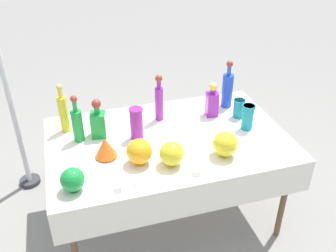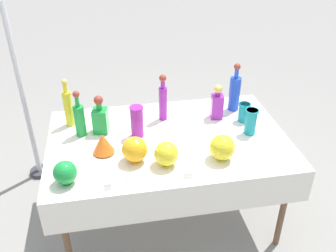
# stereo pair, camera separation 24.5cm
# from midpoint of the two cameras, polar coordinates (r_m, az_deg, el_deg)

# --- Properties ---
(ground_plane) EXTENTS (40.00, 40.00, 0.00)m
(ground_plane) POSITION_cam_midpoint_polar(r_m,az_deg,el_deg) (3.16, -2.28, -13.44)
(ground_plane) COLOR gray
(display_table) EXTENTS (1.70, 1.08, 0.76)m
(display_table) POSITION_cam_midpoint_polar(r_m,az_deg,el_deg) (2.69, -2.44, -3.19)
(display_table) COLOR white
(display_table) RESTS_ON ground
(tall_bottle_0) EXTENTS (0.09, 0.09, 0.40)m
(tall_bottle_0) POSITION_cam_midpoint_polar(r_m,az_deg,el_deg) (3.03, 6.77, 5.63)
(tall_bottle_0) COLOR blue
(tall_bottle_0) RESTS_ON display_table
(tall_bottle_1) EXTENTS (0.07, 0.07, 0.37)m
(tall_bottle_1) POSITION_cam_midpoint_polar(r_m,az_deg,el_deg) (2.82, -18.09, 1.99)
(tall_bottle_1) COLOR yellow
(tall_bottle_1) RESTS_ON display_table
(tall_bottle_2) EXTENTS (0.06, 0.06, 0.37)m
(tall_bottle_2) POSITION_cam_midpoint_polar(r_m,az_deg,el_deg) (2.82, -3.87, 3.92)
(tall_bottle_2) COLOR purple
(tall_bottle_2) RESTS_ON display_table
(tall_bottle_3) EXTENTS (0.08, 0.08, 0.35)m
(tall_bottle_3) POSITION_cam_midpoint_polar(r_m,az_deg,el_deg) (2.69, -16.22, 0.32)
(tall_bottle_3) COLOR #198C38
(tall_bottle_3) RESTS_ON display_table
(square_decanter_0) EXTENTS (0.10, 0.10, 0.28)m
(square_decanter_0) POSITION_cam_midpoint_polar(r_m,az_deg,el_deg) (2.90, 4.35, 3.72)
(square_decanter_0) COLOR purple
(square_decanter_0) RESTS_ON display_table
(square_decanter_1) EXTENTS (0.12, 0.12, 0.29)m
(square_decanter_1) POSITION_cam_midpoint_polar(r_m,az_deg,el_deg) (2.71, -13.15, 0.57)
(square_decanter_1) COLOR #198C38
(square_decanter_1) RESTS_ON display_table
(slender_vase_0) EXTENTS (0.09, 0.09, 0.15)m
(slender_vase_0) POSITION_cam_midpoint_polar(r_m,az_deg,el_deg) (2.92, 8.39, 2.72)
(slender_vase_0) COLOR teal
(slender_vase_0) RESTS_ON display_table
(slender_vase_1) EXTENTS (0.10, 0.10, 0.24)m
(slender_vase_1) POSITION_cam_midpoint_polar(r_m,az_deg,el_deg) (2.63, -7.50, 0.42)
(slender_vase_1) COLOR purple
(slender_vase_1) RESTS_ON display_table
(slender_vase_2) EXTENTS (0.10, 0.10, 0.19)m
(slender_vase_2) POSITION_cam_midpoint_polar(r_m,az_deg,el_deg) (2.77, 9.60, 1.39)
(slender_vase_2) COLOR teal
(slender_vase_2) RESTS_ON display_table
(fluted_vase_0) EXTENTS (0.15, 0.15, 0.15)m
(fluted_vase_0) POSITION_cam_midpoint_polar(r_m,az_deg,el_deg) (2.50, -12.30, -3.27)
(fluted_vase_0) COLOR orange
(fluted_vase_0) RESTS_ON display_table
(round_bowl_0) EXTENTS (0.14, 0.14, 0.15)m
(round_bowl_0) POSITION_cam_midpoint_polar(r_m,az_deg,el_deg) (2.28, -17.39, -7.91)
(round_bowl_0) COLOR #198C38
(round_bowl_0) RESTS_ON display_table
(round_bowl_1) EXTENTS (0.17, 0.17, 0.18)m
(round_bowl_1) POSITION_cam_midpoint_polar(r_m,az_deg,el_deg) (2.40, -7.31, -3.97)
(round_bowl_1) COLOR orange
(round_bowl_1) RESTS_ON display_table
(round_bowl_2) EXTENTS (0.17, 0.17, 0.18)m
(round_bowl_2) POSITION_cam_midpoint_polar(r_m,az_deg,el_deg) (2.46, 5.92, -2.83)
(round_bowl_2) COLOR yellow
(round_bowl_2) RESTS_ON display_table
(round_bowl_3) EXTENTS (0.16, 0.16, 0.17)m
(round_bowl_3) POSITION_cam_midpoint_polar(r_m,az_deg,el_deg) (2.37, -2.39, -4.33)
(round_bowl_3) COLOR yellow
(round_bowl_3) RESTS_ON display_table
(price_tag_left) EXTENTS (0.06, 0.02, 0.03)m
(price_tag_left) POSITION_cam_midpoint_polar(r_m,az_deg,el_deg) (2.32, 1.14, -7.47)
(price_tag_left) COLOR white
(price_tag_left) RESTS_ON display_table
(price_tag_center) EXTENTS (0.05, 0.02, 0.03)m
(price_tag_center) POSITION_cam_midpoint_polar(r_m,az_deg,el_deg) (2.27, -7.78, -8.82)
(price_tag_center) COLOR white
(price_tag_center) RESTS_ON display_table
(price_tag_right) EXTENTS (0.05, 0.02, 0.04)m
(price_tag_right) POSITION_cam_midpoint_polar(r_m,az_deg,el_deg) (2.23, -10.87, -9.84)
(price_tag_right) COLOR white
(price_tag_right) RESTS_ON display_table
(cardboard_box_behind_left) EXTENTS (0.52, 0.35, 0.40)m
(cardboard_box_behind_left) POSITION_cam_midpoint_polar(r_m,az_deg,el_deg) (3.91, -1.88, -0.48)
(cardboard_box_behind_left) COLOR tan
(cardboard_box_behind_left) RESTS_ON ground
(canopy_pole) EXTENTS (0.18, 0.18, 2.36)m
(canopy_pole) POSITION_cam_midpoint_polar(r_m,az_deg,el_deg) (3.25, -25.25, 4.64)
(canopy_pole) COLOR silver
(canopy_pole) RESTS_ON ground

